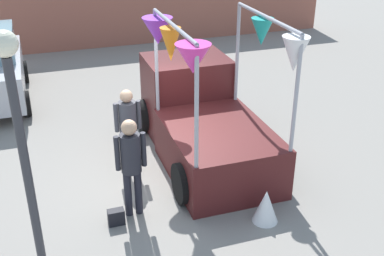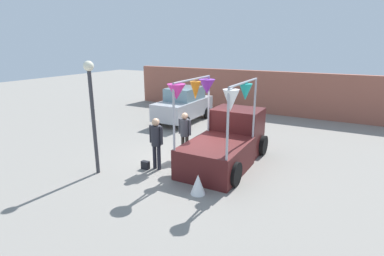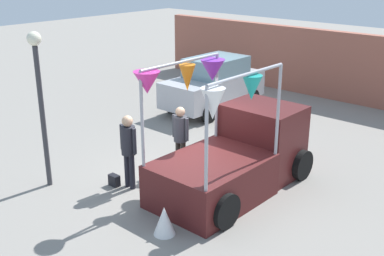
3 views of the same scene
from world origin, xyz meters
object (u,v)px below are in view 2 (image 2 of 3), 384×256
at_px(vendor_truck, 227,139).
at_px(handbag, 145,165).
at_px(folded_kite_bundle_white, 198,184).
at_px(person_customer, 156,139).
at_px(parked_car, 184,105).
at_px(person_vendor, 185,130).
at_px(street_lamp, 92,102).

xyz_separation_m(vendor_truck, handbag, (-2.20, -2.00, -0.73)).
bearing_deg(vendor_truck, folded_kite_bundle_white, -85.31).
height_order(person_customer, handbag, person_customer).
height_order(vendor_truck, folded_kite_bundle_white, vendor_truck).
distance_m(parked_car, folded_kite_bundle_white, 8.48).
relative_size(person_customer, person_vendor, 1.05).
relative_size(parked_car, handbag, 14.29).
bearing_deg(street_lamp, parked_car, 97.20).
xyz_separation_m(vendor_truck, street_lamp, (-3.42, -3.01, 1.56)).
relative_size(parked_car, person_customer, 2.22).
bearing_deg(person_vendor, folded_kite_bundle_white, -53.05).
height_order(person_customer, folded_kite_bundle_white, person_customer).
height_order(person_customer, person_vendor, person_customer).
xyz_separation_m(vendor_truck, parked_car, (-4.35, 4.39, 0.07)).
xyz_separation_m(parked_car, street_lamp, (0.93, -7.40, 1.48)).
distance_m(street_lamp, folded_kite_bundle_white, 4.23).
height_order(handbag, folded_kite_bundle_white, folded_kite_bundle_white).
xyz_separation_m(parked_car, handbag, (2.15, -6.39, -0.80)).
height_order(handbag, street_lamp, street_lamp).
relative_size(vendor_truck, parked_car, 1.03).
distance_m(person_vendor, handbag, 2.02).
bearing_deg(person_vendor, parked_car, 120.43).
bearing_deg(parked_car, person_vendor, -59.57).
bearing_deg(folded_kite_bundle_white, parked_car, 122.76).
xyz_separation_m(handbag, folded_kite_bundle_white, (2.42, -0.72, 0.16)).
bearing_deg(street_lamp, folded_kite_bundle_white, 4.53).
height_order(parked_car, person_customer, parked_car).
bearing_deg(vendor_truck, person_customer, -135.79).
relative_size(person_vendor, folded_kite_bundle_white, 2.87).
height_order(parked_car, street_lamp, street_lamp).
bearing_deg(street_lamp, handbag, 39.59).
relative_size(person_vendor, handbag, 6.15).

